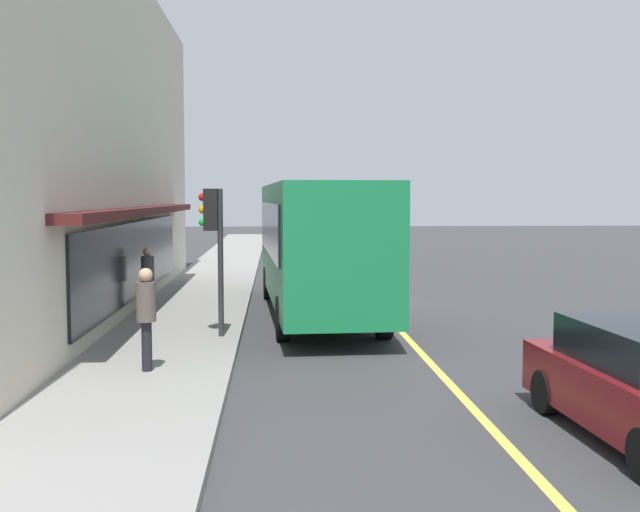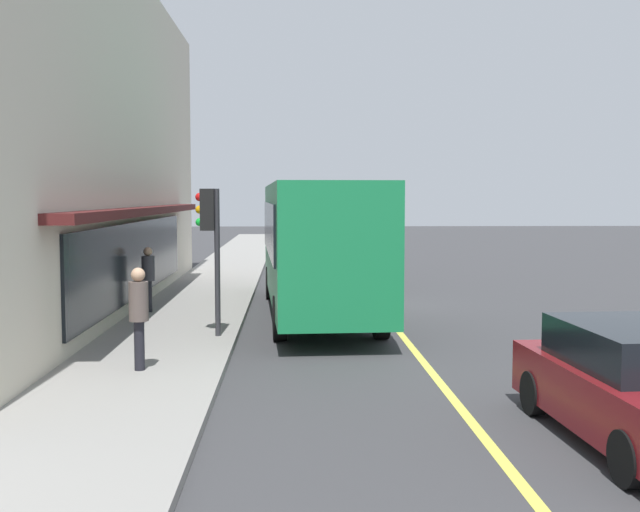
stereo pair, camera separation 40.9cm
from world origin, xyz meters
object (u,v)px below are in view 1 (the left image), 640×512
object	(u,v)px
pedestrian_near_storefront	(146,309)
pedestrian_waiting	(148,273)
traffic_light	(213,227)
bus	(317,242)

from	to	relation	value
pedestrian_near_storefront	pedestrian_waiting	bearing A→B (deg)	9.05
traffic_light	pedestrian_waiting	xyz separation A→B (m)	(3.57, 1.99, -1.36)
traffic_light	pedestrian_waiting	distance (m)	4.31
pedestrian_waiting	pedestrian_near_storefront	size ratio (longest dim) A/B	0.95
pedestrian_waiting	pedestrian_near_storefront	xyz separation A→B (m)	(-6.88, -1.10, 0.06)
bus	pedestrian_waiting	xyz separation A→B (m)	(-0.21, 4.43, -0.81)
bus	traffic_light	distance (m)	4.53
bus	pedestrian_waiting	bearing A→B (deg)	92.78
bus	traffic_light	size ratio (longest dim) A/B	3.51
pedestrian_waiting	traffic_light	bearing A→B (deg)	-150.80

